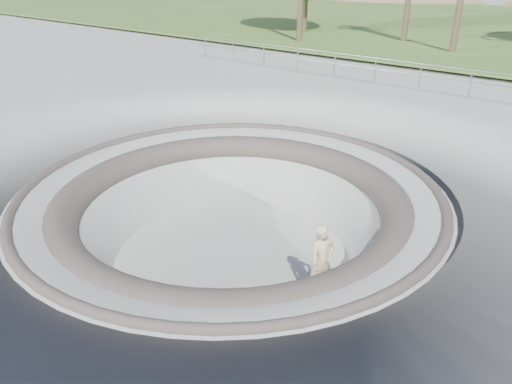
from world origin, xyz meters
TOP-DOWN VIEW (x-y plane):
  - ground at (0.00, 0.00)m, footprint 180.00×180.00m
  - skate_bowl at (0.00, 0.00)m, footprint 14.00×14.00m
  - safety_railing at (0.00, 12.00)m, footprint 25.00×0.06m
  - skateboard at (2.66, -0.06)m, footprint 0.78×0.49m
  - skater at (2.66, -0.06)m, footprint 0.56×0.72m

SIDE VIEW (x-z plane):
  - skateboard at x=2.66m, z-range -1.88..-1.80m
  - skate_bowl at x=0.00m, z-range -3.88..0.22m
  - skater at x=2.66m, z-range -1.82..-0.07m
  - ground at x=0.00m, z-range 0.00..0.00m
  - safety_railing at x=0.00m, z-range 0.18..1.20m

